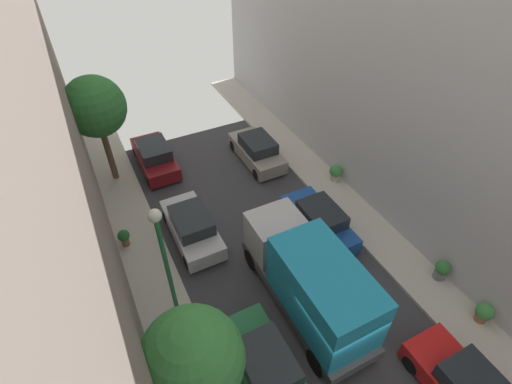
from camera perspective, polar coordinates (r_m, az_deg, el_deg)
The scene contains 15 objects.
ground at distance 15.47m, azimuth 11.50°, elevation -21.79°, with size 32.00×32.00×0.00m, color #38383D.
sidewalk_right at distance 17.85m, azimuth 24.98°, elevation -13.60°, with size 2.00×44.00×0.15m, color #B7B2A8.
parked_car_left_2 at distance 14.16m, azimuth 1.37°, elevation -24.25°, with size 1.78×4.20×1.57m.
parked_car_left_3 at distance 18.03m, azimuth -9.40°, elevation -5.08°, with size 1.78×4.20×1.57m.
parked_car_left_4 at distance 22.64m, azimuth -14.63°, elevation 5.06°, with size 1.78×4.20×1.57m.
parked_car_right_2 at distance 18.28m, azimuth 9.26°, elevation -4.24°, with size 1.78×4.20×1.57m.
parked_car_right_3 at distance 22.39m, azimuth 0.15°, elevation 6.12°, with size 1.78×4.20×1.57m.
delivery_truck at distance 14.72m, azimuth 7.89°, elevation -12.70°, with size 2.26×6.60×3.38m.
street_tree_0 at distance 20.46m, azimuth -22.58°, elevation 11.42°, with size 2.98×2.98×5.81m.
street_tree_2 at distance 10.67m, azimuth -9.38°, elevation -23.14°, with size 2.71×2.71×5.29m.
potted_plant_1 at distance 17.45m, azimuth 30.50°, elevation -14.98°, with size 0.66×0.66×0.88m.
potted_plant_3 at distance 18.02m, azimuth 25.62°, elevation -10.23°, with size 0.59×0.59×0.94m.
potted_plant_4 at distance 18.43m, azimuth -18.82°, elevation -6.26°, with size 0.53×0.53×0.86m.
potted_plant_5 at distance 21.31m, azimuth 11.63°, elevation 2.88°, with size 0.69×0.69×0.94m.
lamp_post at distance 13.23m, azimuth -13.46°, elevation -8.46°, with size 0.44×0.44×5.46m.
Camera 1 is at (-5.63, -4.77, 13.59)m, focal length 27.24 mm.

